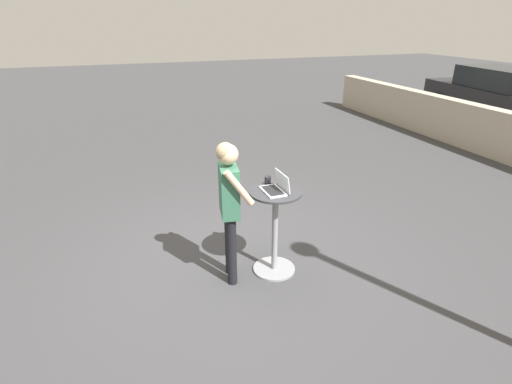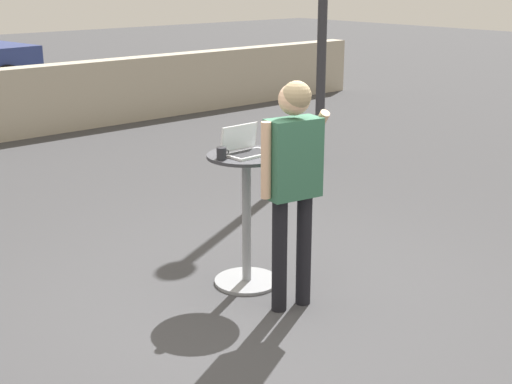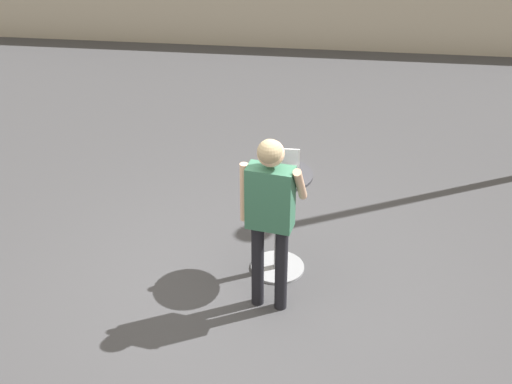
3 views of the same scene
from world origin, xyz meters
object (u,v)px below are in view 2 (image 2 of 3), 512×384
coffee_mug (222,154)px  laptop (246,148)px  standing_person (293,168)px  cafe_table (247,213)px

coffee_mug → laptop: bearing=2.1°
standing_person → laptop: bearing=86.9°
cafe_table → coffee_mug: coffee_mug is taller
cafe_table → standing_person: standing_person is taller
cafe_table → coffee_mug: bearing=-179.4°
cafe_table → coffee_mug: (-0.24, -0.00, 0.51)m
cafe_table → standing_person: (-0.03, -0.54, 0.47)m
laptop → coffee_mug: 0.24m
cafe_table → laptop: (-0.00, 0.01, 0.51)m
cafe_table → laptop: size_ratio=3.01×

